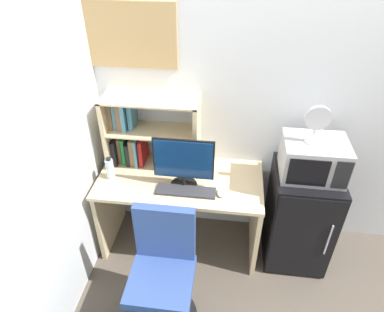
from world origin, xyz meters
name	(u,v)px	position (x,y,z in m)	size (l,w,h in m)	color
wall_back	(359,105)	(0.40, 0.02, 1.30)	(6.40, 0.04, 2.60)	silver
desk	(181,199)	(-0.90, -0.32, 0.52)	(1.30, 0.63, 0.74)	beige
hutch_bookshelf	(139,131)	(-1.25, -0.13, 1.04)	(0.74, 0.29, 0.60)	beige
monitor	(183,163)	(-0.86, -0.40, 0.96)	(0.45, 0.21, 0.42)	black
keyboard	(186,191)	(-0.83, -0.47, 0.75)	(0.45, 0.12, 0.02)	#333338
computer_mouse	(221,193)	(-0.56, -0.46, 0.76)	(0.07, 0.10, 0.03)	silver
water_bottle	(110,169)	(-1.44, -0.38, 0.83)	(0.06, 0.06, 0.19)	silver
mini_fridge	(299,216)	(0.08, -0.30, 0.44)	(0.49, 0.55, 0.87)	black
microwave	(313,159)	(0.08, -0.30, 1.01)	(0.45, 0.36, 0.28)	#ADADB2
desk_fan	(317,122)	(0.04, -0.30, 1.32)	(0.17, 0.11, 0.28)	silver
desk_chair	(163,278)	(-0.91, -1.00, 0.41)	(0.49, 0.49, 0.94)	black
wall_corkboard	(131,36)	(-1.28, -0.01, 1.75)	(0.66, 0.02, 0.46)	tan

